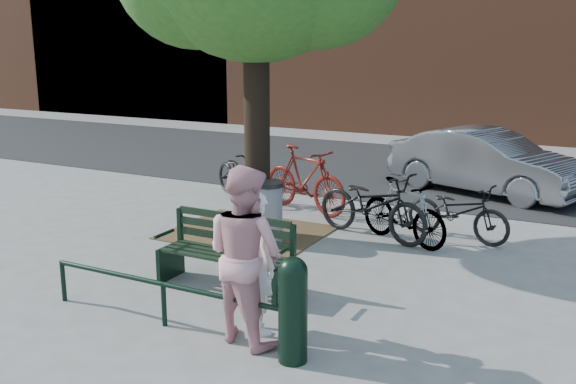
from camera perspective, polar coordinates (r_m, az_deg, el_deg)
The scene contains 15 objects.
ground at distance 8.16m, azimuth -5.61°, elevation -8.57°, with size 90.00×90.00×0.00m, color gray.
dirt_pit at distance 10.42m, azimuth -3.62°, elevation -3.61°, with size 2.40×2.00×0.02m, color brown.
road at distance 15.69m, azimuth 11.58°, elevation 1.87°, with size 40.00×7.00×0.01m, color black.
park_bench at distance 8.06m, azimuth -5.38°, elevation -5.23°, with size 1.74×0.54×0.97m.
guard_railing at distance 7.12m, azimuth -11.02°, elevation -8.62°, with size 3.06×0.06×0.51m.
person_left at distance 6.77m, azimuth -2.79°, elevation -6.23°, with size 0.56×0.37×1.54m, color white.
person_right at distance 6.53m, azimuth -3.83°, elevation -5.57°, with size 0.89×0.70×1.84m, color #D19094.
bollard at distance 6.19m, azimuth 0.43°, elevation -10.11°, with size 0.28×0.28×1.06m.
litter_bin at distance 9.75m, azimuth -1.75°, elevation -1.84°, with size 0.47×0.47×0.97m.
bicycle_a at distance 12.63m, azimuth -4.30°, elevation 1.58°, with size 0.64×1.84×0.97m, color black.
bicycle_b at distance 11.60m, azimuth 1.48°, elevation 1.14°, with size 0.56×1.99×1.19m, color #5D120D.
bicycle_c at distance 10.13m, azimuth 7.50°, elevation -1.11°, with size 0.71×2.04×1.07m, color black.
bicycle_d at distance 9.94m, azimuth 10.24°, elevation -1.73°, with size 0.47×1.65×0.99m, color gray.
bicycle_e at distance 10.32m, azimuth 14.85°, elevation -1.68°, with size 0.59×1.71×0.90m, color black.
parked_car at distance 13.59m, azimuth 17.20°, elevation 2.58°, with size 1.38×3.96×1.31m, color slate.
Camera 1 is at (4.19, -6.32, 3.02)m, focal length 40.00 mm.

